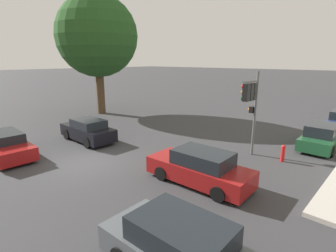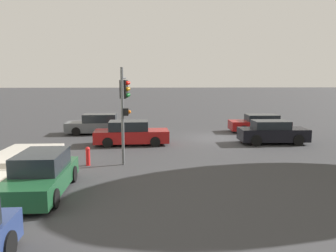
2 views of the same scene
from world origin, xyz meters
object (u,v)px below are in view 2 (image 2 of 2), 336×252
object	(u,v)px
traffic_signal	(124,96)
fire_hydrant	(88,156)
crossing_car_2	(260,124)
parked_car_0	(41,175)
crossing_car_0	(272,132)
crossing_car_3	(131,133)
crossing_car_1	(98,124)

from	to	relation	value
traffic_signal	fire_hydrant	size ratio (longest dim) A/B	5.11
crossing_car_2	parked_car_0	world-z (taller)	parked_car_0
crossing_car_2	fire_hydrant	world-z (taller)	crossing_car_2
crossing_car_0	crossing_car_3	world-z (taller)	crossing_car_3
crossing_car_0	parked_car_0	xyz separation A→B (m)	(11.87, 8.89, -0.02)
crossing_car_0	fire_hydrant	xyz separation A→B (m)	(10.93, 5.00, -0.23)
crossing_car_2	fire_hydrant	xyz separation A→B (m)	(11.68, 9.69, -0.17)
crossing_car_3	traffic_signal	bearing A→B (deg)	-92.45
traffic_signal	crossing_car_3	size ratio (longest dim) A/B	0.99
crossing_car_0	crossing_car_1	size ratio (longest dim) A/B	0.91
traffic_signal	fire_hydrant	xyz separation A→B (m)	(1.75, 0.64, -2.84)
traffic_signal	crossing_car_0	bearing A→B (deg)	26.93
crossing_car_1	parked_car_0	size ratio (longest dim) A/B	1.06
crossing_car_1	crossing_car_3	world-z (taller)	crossing_car_3
crossing_car_1	parked_car_0	world-z (taller)	crossing_car_1
crossing_car_0	crossing_car_3	size ratio (longest dim) A/B	0.92
crossing_car_2	crossing_car_3	distance (m)	10.93
traffic_signal	crossing_car_1	xyz separation A→B (m)	(2.74, -8.87, -2.62)
crossing_car_1	crossing_car_3	distance (m)	5.22
crossing_car_1	fire_hydrant	size ratio (longest dim) A/B	5.18
traffic_signal	parked_car_0	distance (m)	5.88
fire_hydrant	traffic_signal	bearing A→B (deg)	-159.98
crossing_car_2	fire_hydrant	distance (m)	15.18
crossing_car_1	crossing_car_3	size ratio (longest dim) A/B	1.00
crossing_car_3	crossing_car_0	bearing A→B (deg)	-2.70
traffic_signal	parked_car_0	xyz separation A→B (m)	(2.69, 4.52, -2.63)
parked_car_0	traffic_signal	bearing A→B (deg)	148.55
crossing_car_0	fire_hydrant	bearing A→B (deg)	-154.42
parked_car_0	crossing_car_1	bearing A→B (deg)	179.49
fire_hydrant	crossing_car_1	bearing A→B (deg)	-84.09
traffic_signal	crossing_car_3	bearing A→B (deg)	91.28
traffic_signal	crossing_car_2	bearing A→B (deg)	43.87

